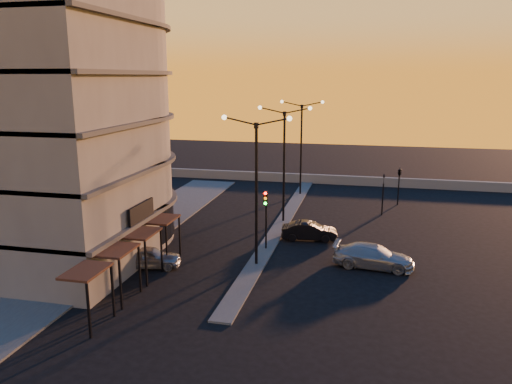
% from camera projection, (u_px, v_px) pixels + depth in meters
% --- Properties ---
extents(ground, '(120.00, 120.00, 0.00)m').
position_uv_depth(ground, '(256.00, 265.00, 31.86)').
color(ground, black).
rests_on(ground, ground).
extents(sidewalk_west, '(5.00, 40.00, 0.12)m').
position_uv_depth(sidewalk_west, '(134.00, 234.00, 37.94)').
color(sidewalk_west, '#4A4A48').
rests_on(sidewalk_west, ground).
extents(median, '(1.20, 36.00, 0.12)m').
position_uv_depth(median, '(283.00, 221.00, 41.34)').
color(median, '#4A4A48').
rests_on(median, ground).
extents(parapet, '(44.00, 0.50, 1.00)m').
position_uv_depth(parapet, '(325.00, 179.00, 56.00)').
color(parapet, gray).
rests_on(parapet, ground).
extents(building, '(14.35, 17.08, 25.00)m').
position_uv_depth(building, '(46.00, 74.00, 32.26)').
color(building, slate).
rests_on(building, ground).
extents(streetlamp_near, '(4.32, 0.32, 9.51)m').
position_uv_depth(streetlamp_near, '(256.00, 180.00, 30.60)').
color(streetlamp_near, black).
rests_on(streetlamp_near, ground).
extents(streetlamp_mid, '(4.32, 0.32, 9.51)m').
position_uv_depth(streetlamp_mid, '(284.00, 155.00, 40.09)').
color(streetlamp_mid, black).
rests_on(streetlamp_mid, ground).
extents(streetlamp_far, '(4.32, 0.32, 9.51)m').
position_uv_depth(streetlamp_far, '(301.00, 140.00, 49.59)').
color(streetlamp_far, black).
rests_on(streetlamp_far, ground).
extents(traffic_light_main, '(0.28, 0.44, 4.25)m').
position_uv_depth(traffic_light_main, '(266.00, 210.00, 33.94)').
color(traffic_light_main, black).
rests_on(traffic_light_main, ground).
extents(signal_east_a, '(0.13, 0.16, 3.60)m').
position_uv_depth(signal_east_a, '(383.00, 193.00, 42.97)').
color(signal_east_a, black).
rests_on(signal_east_a, ground).
extents(signal_east_b, '(0.42, 1.99, 3.60)m').
position_uv_depth(signal_east_b, '(400.00, 172.00, 46.18)').
color(signal_east_b, black).
rests_on(signal_east_b, ground).
extents(car_hatchback, '(4.22, 2.44, 1.35)m').
position_uv_depth(car_hatchback, '(149.00, 257.00, 31.36)').
color(car_hatchback, '#96989C').
rests_on(car_hatchback, ground).
extents(car_sedan, '(4.21, 1.87, 1.34)m').
position_uv_depth(car_sedan, '(309.00, 231.00, 36.69)').
color(car_sedan, black).
rests_on(car_sedan, ground).
extents(car_wagon, '(5.19, 2.51, 1.46)m').
position_uv_depth(car_wagon, '(373.00, 256.00, 31.38)').
color(car_wagon, '#9EA2A5').
rests_on(car_wagon, ground).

